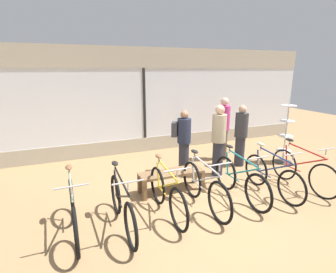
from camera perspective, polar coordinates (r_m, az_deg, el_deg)
The scene contains 15 objects.
ground_plane at distance 5.35m, azimuth 7.49°, elevation -14.45°, with size 24.00×24.00×0.00m, color #99754C.
shop_back_wall at distance 8.16m, azimuth -5.25°, elevation 7.90°, with size 12.00×0.08×3.20m.
bicycle_far_left at distance 4.55m, azimuth -19.89°, elevation -15.17°, with size 0.46×1.76×1.05m.
bicycle_left at distance 4.51m, azimuth -9.96°, elevation -14.73°, with size 0.46×1.79×1.04m.
bicycle_center_left at distance 4.80m, azimuth -0.28°, elevation -12.48°, with size 0.46×1.72×1.05m.
bicycle_center at distance 5.06m, azimuth 7.90°, elevation -11.08°, with size 0.46×1.78×1.06m.
bicycle_center_right at distance 5.53m, azimuth 15.42°, elevation -9.22°, with size 0.46×1.78×1.05m.
bicycle_right at distance 5.96m, azimuth 21.69°, elevation -8.05°, with size 0.46×1.72×1.04m.
bicycle_far_right at distance 6.53m, azimuth 27.14°, elevation -6.57°, with size 0.46×1.78×1.05m.
accessory_rack at distance 7.96m, azimuth 24.15°, elevation -0.35°, with size 0.48×0.48×1.72m.
display_bench at distance 5.68m, azimuth 0.75°, elevation -8.40°, with size 1.40×0.44×0.45m.
customer_near_rack at distance 7.64m, azimuth 11.95°, elevation 1.96°, with size 0.44×0.44×1.80m.
customer_by_window at distance 7.27m, azimuth 15.57°, elevation 0.41°, with size 0.45×0.45×1.66m.
customer_mid_floor at distance 6.46m, azimuth 10.96°, elevation -0.56°, with size 0.48×0.48×1.75m.
customer_near_bench at distance 6.57m, azimuth 3.34°, elevation -0.67°, with size 0.56×0.49×1.59m.
Camera 1 is at (-2.39, -4.02, 2.60)m, focal length 28.00 mm.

